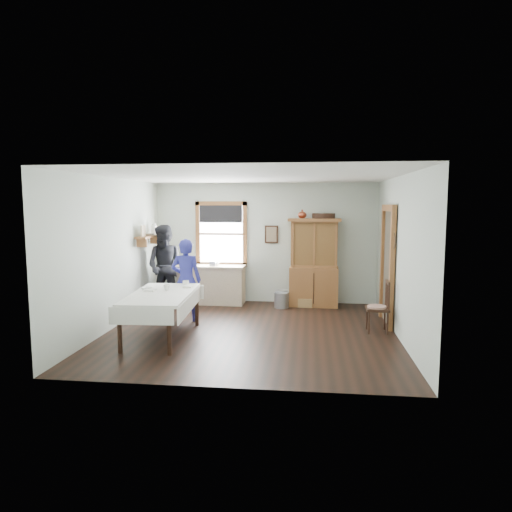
% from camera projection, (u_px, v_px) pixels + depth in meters
% --- Properties ---
extents(room, '(5.01, 5.01, 2.70)m').
position_uv_depth(room, '(251.00, 255.00, 7.87)').
color(room, black).
rests_on(room, ground).
extents(window, '(1.18, 0.07, 1.48)m').
position_uv_depth(window, '(221.00, 231.00, 10.39)').
color(window, white).
rests_on(window, room).
extents(doorway, '(0.09, 1.14, 2.22)m').
position_uv_depth(doorway, '(388.00, 262.00, 8.45)').
color(doorway, '#433D30').
rests_on(doorway, room).
extents(wall_shelf, '(0.24, 1.00, 0.44)m').
position_uv_depth(wall_shelf, '(149.00, 235.00, 9.64)').
color(wall_shelf, '#96592E').
rests_on(wall_shelf, room).
extents(framed_picture, '(0.30, 0.04, 0.40)m').
position_uv_depth(framed_picture, '(271.00, 234.00, 10.26)').
color(framed_picture, '#341C12').
rests_on(framed_picture, room).
extents(rug_beater, '(0.01, 0.27, 0.27)m').
position_uv_depth(rug_beater, '(394.00, 234.00, 7.84)').
color(rug_beater, black).
rests_on(rug_beater, room).
extents(work_counter, '(1.52, 0.60, 0.87)m').
position_uv_depth(work_counter, '(212.00, 284.00, 10.26)').
color(work_counter, '#CBB28D').
rests_on(work_counter, room).
extents(china_hutch, '(1.14, 0.57, 1.92)m').
position_uv_depth(china_hutch, '(314.00, 263.00, 9.95)').
color(china_hutch, '#96592E').
rests_on(china_hutch, room).
extents(dining_table, '(1.13, 1.97, 0.76)m').
position_uv_depth(dining_table, '(162.00, 316.00, 7.59)').
color(dining_table, white).
rests_on(dining_table, room).
extents(spindle_chair, '(0.43, 0.43, 0.91)m').
position_uv_depth(spindle_chair, '(377.00, 306.00, 7.95)').
color(spindle_chair, '#341C12').
rests_on(spindle_chair, room).
extents(pail, '(0.40, 0.40, 0.33)m').
position_uv_depth(pail, '(281.00, 300.00, 9.85)').
color(pail, '#9A9DA2').
rests_on(pail, room).
extents(wicker_basket, '(0.35, 0.26, 0.19)m').
position_uv_depth(wicker_basket, '(305.00, 302.00, 9.94)').
color(wicker_basket, olive).
rests_on(wicker_basket, room).
extents(woman_blue, '(0.54, 0.35, 1.46)m').
position_uv_depth(woman_blue, '(186.00, 283.00, 8.69)').
color(woman_blue, navy).
rests_on(woman_blue, room).
extents(figure_dark, '(0.84, 0.67, 1.66)m').
position_uv_depth(figure_dark, '(166.00, 270.00, 9.77)').
color(figure_dark, black).
rests_on(figure_dark, room).
extents(table_cup_a, '(0.13, 0.13, 0.09)m').
position_uv_depth(table_cup_a, '(186.00, 283.00, 8.23)').
color(table_cup_a, white).
rests_on(table_cup_a, dining_table).
extents(table_cup_b, '(0.13, 0.13, 0.10)m').
position_uv_depth(table_cup_b, '(167.00, 287.00, 7.79)').
color(table_cup_b, white).
rests_on(table_cup_b, dining_table).
extents(table_bowl, '(0.26, 0.26, 0.05)m').
position_uv_depth(table_bowl, '(146.00, 288.00, 7.83)').
color(table_bowl, white).
rests_on(table_bowl, dining_table).
extents(counter_book, '(0.18, 0.24, 0.02)m').
position_uv_depth(counter_book, '(185.00, 265.00, 10.14)').
color(counter_book, '#7B6952').
rests_on(counter_book, work_counter).
extents(counter_bowl, '(0.25, 0.25, 0.06)m').
position_uv_depth(counter_bowl, '(215.00, 264.00, 10.22)').
color(counter_bowl, white).
rests_on(counter_bowl, work_counter).
extents(shelf_bowl, '(0.22, 0.22, 0.05)m').
position_uv_depth(shelf_bowl, '(149.00, 234.00, 9.65)').
color(shelf_bowl, white).
rests_on(shelf_bowl, wall_shelf).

